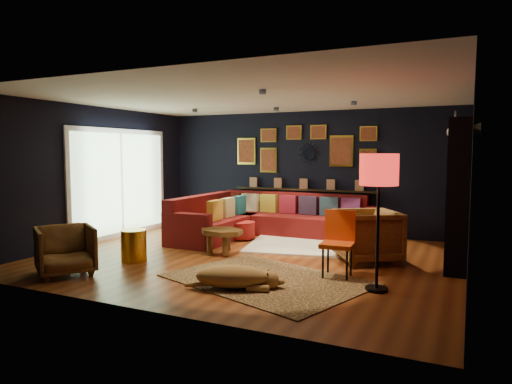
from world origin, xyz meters
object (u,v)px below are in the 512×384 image
at_px(coffee_table, 222,234).
at_px(orange_chair, 339,238).
at_px(floor_lamp, 379,175).
at_px(dog, 232,272).
at_px(armchair_right, 367,233).
at_px(gold_stool, 134,245).
at_px(sectional, 261,221).
at_px(pouf, 243,230).
at_px(armchair_left, 65,248).

distance_m(coffee_table, orange_chair, 2.19).
height_order(floor_lamp, dog, floor_lamp).
height_order(orange_chair, floor_lamp, floor_lamp).
xyz_separation_m(armchair_right, floor_lamp, (0.43, -1.45, 0.99)).
xyz_separation_m(gold_stool, dog, (2.12, -0.65, -0.03)).
distance_m(sectional, floor_lamp, 4.11).
distance_m(armchair_right, dog, 2.50).
bearing_deg(coffee_table, pouf, 101.92).
xyz_separation_m(coffee_table, gold_stool, (-1.04, -0.99, -0.10)).
relative_size(sectional, gold_stool, 6.81).
distance_m(pouf, floor_lamp, 3.99).
height_order(coffee_table, dog, coffee_table).
bearing_deg(gold_stool, dog, -16.98).
bearing_deg(coffee_table, orange_chair, -12.36).
relative_size(armchair_left, armchair_right, 0.83).
xyz_separation_m(sectional, armchair_left, (-1.27, -3.86, 0.06)).
bearing_deg(armchair_right, coffee_table, -110.28).
bearing_deg(coffee_table, gold_stool, -136.26).
bearing_deg(sectional, pouf, -111.60).
bearing_deg(floor_lamp, pouf, 143.09).
height_order(gold_stool, floor_lamp, floor_lamp).
relative_size(sectional, armchair_right, 3.73).
bearing_deg(armchair_left, orange_chair, -31.93).
bearing_deg(sectional, gold_stool, -108.52).
xyz_separation_m(sectional, pouf, (-0.19, -0.47, -0.13)).
xyz_separation_m(gold_stool, orange_chair, (3.17, 0.53, 0.29)).
bearing_deg(dog, pouf, 94.46).
relative_size(gold_stool, floor_lamp, 0.29).
bearing_deg(orange_chair, coffee_table, 163.74).
xyz_separation_m(pouf, orange_chair, (2.42, -1.81, 0.35)).
bearing_deg(armchair_left, pouf, 16.08).
xyz_separation_m(armchair_right, dog, (-1.23, -2.16, -0.24)).
bearing_deg(dog, orange_chair, 28.12).
xyz_separation_m(pouf, armchair_right, (2.60, -0.82, 0.27)).
distance_m(sectional, orange_chair, 3.20).
bearing_deg(gold_stool, sectional, 71.48).
xyz_separation_m(sectional, floor_lamp, (2.84, -2.75, 1.12)).
distance_m(coffee_table, dog, 1.97).
height_order(sectional, armchair_right, armchair_right).
distance_m(orange_chair, floor_lamp, 1.19).
relative_size(sectional, coffee_table, 3.88).
distance_m(sectional, pouf, 0.52).
bearing_deg(armchair_left, armchair_right, -21.36).
bearing_deg(dog, armchair_right, 40.12).
bearing_deg(orange_chair, floor_lamp, -40.98).
bearing_deg(sectional, armchair_right, -28.19).
bearing_deg(sectional, coffee_table, -86.93).
xyz_separation_m(pouf, armchair_left, (-1.08, -3.39, 0.19)).
bearing_deg(armchair_left, floor_lamp, -41.05).
relative_size(sectional, armchair_left, 4.47).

